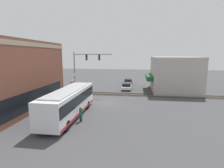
# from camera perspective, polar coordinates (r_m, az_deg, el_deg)

# --- Properties ---
(ground_plane) EXTENTS (120.00, 120.00, 0.00)m
(ground_plane) POSITION_cam_1_polar(r_m,az_deg,el_deg) (25.31, -2.55, -6.27)
(ground_plane) COLOR #424244
(brick_building) EXTENTS (15.54, 8.39, 8.62)m
(brick_building) POSITION_cam_1_polar(r_m,az_deg,el_deg) (25.49, -31.45, 2.33)
(brick_building) COLOR brown
(brick_building) RESTS_ON ground
(shop_building) EXTENTS (9.52, 9.43, 6.47)m
(shop_building) POSITION_cam_1_polar(r_m,az_deg,el_deg) (35.40, 19.59, 3.04)
(shop_building) COLOR #B2ADA3
(shop_building) RESTS_ON ground
(city_bus) EXTENTS (10.81, 2.59, 3.16)m
(city_bus) POSITION_cam_1_polar(r_m,az_deg,el_deg) (20.05, -13.76, -5.61)
(city_bus) COLOR silver
(city_bus) RESTS_ON ground
(traffic_signal_gantry) EXTENTS (0.42, 6.68, 7.37)m
(traffic_signal_gantry) POSITION_cam_1_polar(r_m,az_deg,el_deg) (30.31, -9.10, 6.37)
(traffic_signal_gantry) COLOR gray
(traffic_signal_gantry) RESTS_ON ground
(crossing_signal) EXTENTS (1.41, 1.18, 3.81)m
(crossing_signal) POSITION_cam_1_polar(r_m,az_deg,el_deg) (30.06, -12.45, 0.52)
(crossing_signal) COLOR gray
(crossing_signal) RESTS_ON ground
(rail_track_near) EXTENTS (2.60, 60.00, 0.15)m
(rail_track_near) POSITION_cam_1_polar(r_m,az_deg,el_deg) (31.04, -0.49, -3.24)
(rail_track_near) COLOR #332D28
(rail_track_near) RESTS_ON ground
(parked_car_white) EXTENTS (4.52, 1.82, 1.35)m
(parked_car_white) POSITION_cam_1_polar(r_m,az_deg,el_deg) (35.20, 4.84, -0.74)
(parked_car_white) COLOR silver
(parked_car_white) RESTS_ON ground
(parked_car_red) EXTENTS (4.50, 1.82, 1.35)m
(parked_car_red) POSITION_cam_1_polar(r_m,az_deg,el_deg) (41.26, 5.35, 0.77)
(parked_car_red) COLOR #B21E19
(parked_car_red) RESTS_ON ground
(pedestrian_near_bus) EXTENTS (0.34, 0.34, 1.62)m
(pedestrian_near_bus) POSITION_cam_1_polar(r_m,az_deg,el_deg) (18.67, -10.14, -9.58)
(pedestrian_near_bus) COLOR #2D3351
(pedestrian_near_bus) RESTS_ON ground
(pedestrian_at_crossing) EXTENTS (0.34, 0.34, 1.72)m
(pedestrian_at_crossing) POSITION_cam_1_polar(r_m,az_deg,el_deg) (29.42, -9.62, -2.39)
(pedestrian_at_crossing) COLOR #2D3351
(pedestrian_at_crossing) RESTS_ON ground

